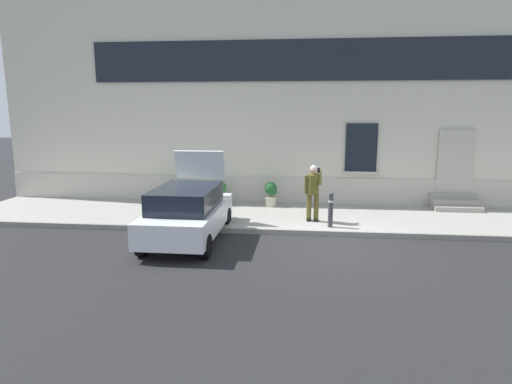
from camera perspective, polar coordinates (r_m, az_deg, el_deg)
name	(u,v)px	position (r m, az deg, el deg)	size (l,w,h in m)	color
ground_plane	(333,246)	(11.56, 10.15, -7.08)	(80.00, 80.00, 0.00)	#232326
sidewalk	(327,217)	(14.23, 9.39, -3.32)	(24.00, 3.60, 0.15)	#99968E
curb_edge	(331,233)	(12.44, 9.86, -5.42)	(24.00, 0.12, 0.15)	gray
building_facade	(327,104)	(16.29, 9.35, 11.44)	(24.00, 1.52, 7.50)	beige
entrance_stoop	(454,203)	(16.41, 24.75, -1.35)	(1.57, 0.96, 0.48)	#9E998E
hatchback_car_white	(188,212)	(11.84, -8.98, -2.60)	(1.81, 4.07, 2.34)	white
bollard_near_person	(331,208)	(12.67, 9.83, -2.13)	(0.15, 0.15, 1.04)	#333338
person_on_phone	(313,189)	(13.13, 7.55, 0.34)	(0.51, 0.49, 1.75)	#514C1E
planter_olive	(171,192)	(15.83, -11.23, 0.03)	(0.44, 0.44, 0.86)	#606B38
planter_charcoal	(221,192)	(15.50, -4.70, -0.03)	(0.44, 0.44, 0.86)	#2D2D30
planter_cream	(271,193)	(15.24, 1.98, -0.19)	(0.44, 0.44, 0.86)	beige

